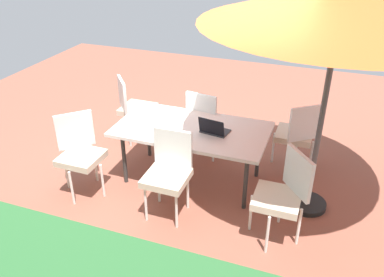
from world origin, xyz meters
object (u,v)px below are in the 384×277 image
object	(u,v)px
dining_table	(192,132)
laptop	(214,130)
chair_southwest	(297,133)
cup	(177,127)
chair_southeast	(133,106)
chair_northeast	(80,151)
patio_umbrella	(341,5)
chair_south	(206,119)
chair_northwest	(283,193)
chair_north	(169,170)

from	to	relation	value
dining_table	laptop	distance (m)	0.31
chair_southwest	cup	bearing A→B (deg)	-6.07
chair_southeast	laptop	bearing A→B (deg)	-156.66
chair_northeast	cup	world-z (taller)	chair_northeast
patio_umbrella	chair_south	bearing A→B (deg)	-25.30
patio_umbrella	cup	bearing A→B (deg)	2.16
patio_umbrella	laptop	size ratio (longest dim) A/B	7.46
chair_south	laptop	xyz separation A→B (m)	(-0.32, 0.69, 0.24)
chair_northwest	chair_north	bearing A→B (deg)	-128.85
chair_southeast	cup	size ratio (longest dim) A/B	11.05
dining_table	chair_southwest	bearing A→B (deg)	-150.17
chair_southwest	chair_north	distance (m)	1.83
dining_table	patio_umbrella	distance (m)	2.15
dining_table	patio_umbrella	world-z (taller)	patio_umbrella
chair_north	laptop	distance (m)	0.76
dining_table	cup	bearing A→B (deg)	39.49
chair_southeast	chair_northwest	bearing A→B (deg)	-159.41
dining_table	chair_northwest	xyz separation A→B (m)	(-1.22, 0.67, -0.14)
chair_southeast	laptop	xyz separation A→B (m)	(-1.46, 0.76, 0.24)
chair_south	cup	distance (m)	0.81
laptop	patio_umbrella	bearing A→B (deg)	-172.34
chair_south	chair_northeast	bearing A→B (deg)	56.98
dining_table	chair_north	distance (m)	0.70
dining_table	laptop	xyz separation A→B (m)	(-0.29, 0.04, 0.10)
dining_table	chair_south	xyz separation A→B (m)	(0.03, -0.64, -0.14)
chair_south	chair_north	bearing A→B (deg)	98.55
patio_umbrella	chair_north	distance (m)	2.36
chair_southeast	chair_south	bearing A→B (deg)	-132.88
chair_southwest	chair_southeast	size ratio (longest dim) A/B	1.00
dining_table	chair_southeast	size ratio (longest dim) A/B	1.88
patio_umbrella	laptop	distance (m)	1.89
cup	dining_table	bearing A→B (deg)	-140.51
patio_umbrella	chair_southwest	size ratio (longest dim) A/B	2.69
patio_umbrella	chair_southeast	distance (m)	3.24
patio_umbrella	chair_northwest	world-z (taller)	patio_umbrella
chair_south	laptop	world-z (taller)	chair_south
chair_southeast	laptop	distance (m)	1.66
laptop	chair_southeast	bearing A→B (deg)	-18.79
chair_south	cup	xyz separation A→B (m)	(0.11, 0.76, 0.24)
chair_southeast	chair_north	world-z (taller)	same
chair_south	laptop	distance (m)	0.79
chair_southwest	chair_northwest	xyz separation A→B (m)	(-0.03, 1.35, 0.00)
chair_northwest	chair_southeast	world-z (taller)	same
chair_north	chair_southeast	bearing A→B (deg)	128.57
chair_south	patio_umbrella	bearing A→B (deg)	162.73
chair_northwest	cup	xyz separation A→B (m)	(1.36, -0.55, 0.24)
dining_table	chair_southeast	xyz separation A→B (m)	(1.17, -0.71, -0.14)
dining_table	chair_northwest	world-z (taller)	chair_northwest
dining_table	chair_southeast	world-z (taller)	chair_southeast
chair_southwest	chair_north	bearing A→B (deg)	11.45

